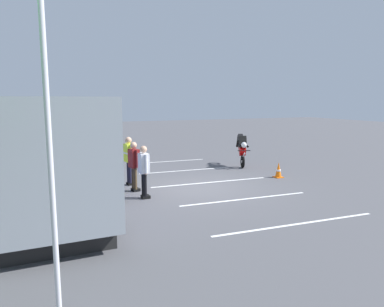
{
  "coord_description": "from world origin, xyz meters",
  "views": [
    {
      "loc": [
        -11.62,
        5.32,
        3.2
      ],
      "look_at": [
        1.08,
        -0.09,
        1.1
      ],
      "focal_mm": 33.46,
      "sensor_mm": 36.0,
      "label": 1
    }
  ],
  "objects": [
    {
      "name": "ground_plane",
      "position": [
        0.0,
        0.0,
        0.0
      ],
      "size": [
        80.0,
        80.0,
        0.0
      ],
      "primitive_type": "plane",
      "color": "#4C4C51"
    },
    {
      "name": "tour_bus",
      "position": [
        0.24,
        5.19,
        1.64
      ],
      "size": [
        9.83,
        2.79,
        3.25
      ],
      "color": "#8C939E",
      "rests_on": "ground_plane"
    },
    {
      "name": "spectator_far_left",
      "position": [
        -0.62,
        2.32,
        1.03
      ],
      "size": [
        0.57,
        0.33,
        1.73
      ],
      "color": "black",
      "rests_on": "ground_plane"
    },
    {
      "name": "spectator_left",
      "position": [
        0.41,
        2.39,
        1.04
      ],
      "size": [
        0.58,
        0.37,
        1.74
      ],
      "color": "#473823",
      "rests_on": "ground_plane"
    },
    {
      "name": "spectator_centre",
      "position": [
        1.39,
        2.33,
        1.1
      ],
      "size": [
        0.58,
        0.37,
        1.82
      ],
      "color": "black",
      "rests_on": "ground_plane"
    },
    {
      "name": "parked_motorcycle_silver",
      "position": [
        0.01,
        3.21,
        0.48
      ],
      "size": [
        2.05,
        0.62,
        0.99
      ],
      "color": "black",
      "rests_on": "ground_plane"
    },
    {
      "name": "stunt_motorcycle",
      "position": [
        2.98,
        -3.48,
        0.98
      ],
      "size": [
        1.94,
        1.03,
        1.62
      ],
      "color": "black",
      "rests_on": "ground_plane"
    },
    {
      "name": "flagpole",
      "position": [
        -6.36,
        5.22,
        3.31
      ],
      "size": [
        0.78,
        0.36,
        6.71
      ],
      "color": "silver",
      "rests_on": "ground_plane"
    },
    {
      "name": "traffic_cone",
      "position": [
        0.28,
        -3.63,
        0.3
      ],
      "size": [
        0.34,
        0.34,
        0.63
      ],
      "color": "orange",
      "rests_on": "ground_plane"
    },
    {
      "name": "bay_line_a",
      "position": [
        -4.53,
        -0.67,
        0.0
      ],
      "size": [
        0.3,
        4.87,
        0.01
      ],
      "color": "white",
      "rests_on": "ground_plane"
    },
    {
      "name": "bay_line_b",
      "position": [
        -1.98,
        -0.67,
        0.0
      ],
      "size": [
        0.29,
        4.51,
        0.01
      ],
      "color": "white",
      "rests_on": "ground_plane"
    },
    {
      "name": "bay_line_c",
      "position": [
        0.58,
        -0.67,
        0.0
      ],
      "size": [
        0.3,
        4.78,
        0.01
      ],
      "color": "white",
      "rests_on": "ground_plane"
    },
    {
      "name": "bay_line_d",
      "position": [
        3.14,
        -0.67,
        0.0
      ],
      "size": [
        0.28,
        4.33,
        0.01
      ],
      "color": "white",
      "rests_on": "ground_plane"
    },
    {
      "name": "bay_line_e",
      "position": [
        5.7,
        -0.67,
        0.0
      ],
      "size": [
        0.26,
        3.99,
        0.01
      ],
      "color": "white",
      "rests_on": "ground_plane"
    }
  ]
}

